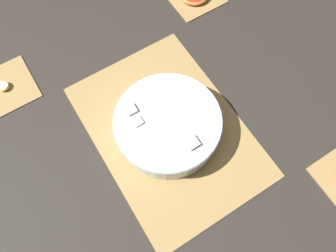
{
  "coord_description": "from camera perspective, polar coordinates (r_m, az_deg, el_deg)",
  "views": [
    {
      "loc": [
        -0.27,
        0.17,
        0.77
      ],
      "look_at": [
        0.0,
        0.0,
        0.03
      ],
      "focal_mm": 35.0,
      "sensor_mm": 36.0,
      "label": 1
    }
  ],
  "objects": [
    {
      "name": "bamboo_mat_center",
      "position": [
        0.83,
        -0.0,
        -0.77
      ],
      "size": [
        0.5,
        0.35,
        0.01
      ],
      "color": "#A8844C",
      "rests_on": "ground_plane"
    },
    {
      "name": "coaster_mat_far_right",
      "position": [
        0.98,
        -26.54,
        5.99
      ],
      "size": [
        0.15,
        0.15,
        0.01
      ],
      "color": "#A8844C",
      "rests_on": "ground_plane"
    },
    {
      "name": "fruit_salad_bowl",
      "position": [
        0.79,
        -0.03,
        0.25
      ],
      "size": [
        0.26,
        0.26,
        0.07
      ],
      "color": "silver",
      "rests_on": "bamboo_mat_center"
    },
    {
      "name": "ground_plane",
      "position": [
        0.83,
        -0.0,
        -0.85
      ],
      "size": [
        6.0,
        6.0,
        0.0
      ],
      "primitive_type": "plane",
      "color": "#2D2823"
    },
    {
      "name": "banana_coin_single",
      "position": [
        0.98,
        -26.72,
        6.19
      ],
      "size": [
        0.03,
        0.03,
        0.01
      ],
      "color": "#F7EFC6",
      "rests_on": "coaster_mat_far_right"
    }
  ]
}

